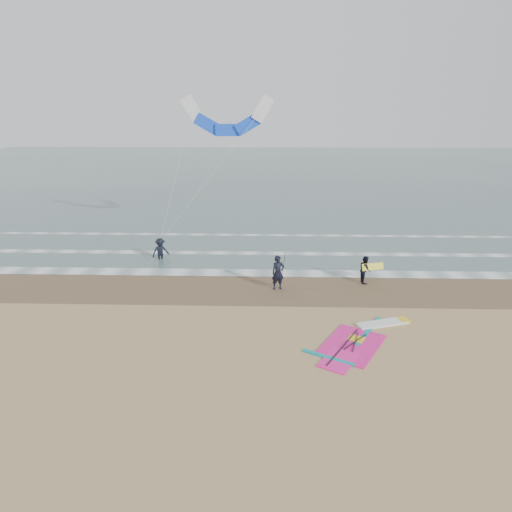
{
  "coord_description": "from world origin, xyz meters",
  "views": [
    {
      "loc": [
        -0.76,
        -17.62,
        9.88
      ],
      "look_at": [
        -1.42,
        5.0,
        2.2
      ],
      "focal_mm": 32.0,
      "sensor_mm": 36.0,
      "label": 1
    }
  ],
  "objects_px": {
    "windsurf_rig": "(361,339)",
    "person_standing": "(278,273)",
    "person_wading": "(160,246)",
    "surf_kite": "(227,120)",
    "person_walking": "(365,269)"
  },
  "relations": [
    {
      "from": "surf_kite",
      "to": "person_wading",
      "type": "bearing_deg",
      "value": -138.14
    },
    {
      "from": "windsurf_rig",
      "to": "person_standing",
      "type": "xyz_separation_m",
      "value": [
        -3.57,
        5.59,
        0.94
      ]
    },
    {
      "from": "windsurf_rig",
      "to": "person_walking",
      "type": "distance_m",
      "value": 6.9
    },
    {
      "from": "windsurf_rig",
      "to": "person_walking",
      "type": "height_order",
      "value": "person_walking"
    },
    {
      "from": "person_standing",
      "to": "person_wading",
      "type": "distance_m",
      "value": 8.99
    },
    {
      "from": "windsurf_rig",
      "to": "person_standing",
      "type": "relative_size",
      "value": 2.72
    },
    {
      "from": "surf_kite",
      "to": "windsurf_rig",
      "type": "bearing_deg",
      "value": -63.77
    },
    {
      "from": "person_standing",
      "to": "person_wading",
      "type": "height_order",
      "value": "person_standing"
    },
    {
      "from": "windsurf_rig",
      "to": "person_wading",
      "type": "relative_size",
      "value": 2.92
    },
    {
      "from": "windsurf_rig",
      "to": "person_walking",
      "type": "bearing_deg",
      "value": 78.07
    },
    {
      "from": "windsurf_rig",
      "to": "surf_kite",
      "type": "bearing_deg",
      "value": 116.23
    },
    {
      "from": "windsurf_rig",
      "to": "surf_kite",
      "type": "xyz_separation_m",
      "value": [
        -6.97,
        14.15,
        8.68
      ]
    },
    {
      "from": "person_walking",
      "to": "person_wading",
      "type": "relative_size",
      "value": 0.88
    },
    {
      "from": "windsurf_rig",
      "to": "person_walking",
      "type": "xyz_separation_m",
      "value": [
        1.42,
        6.71,
        0.76
      ]
    },
    {
      "from": "windsurf_rig",
      "to": "person_standing",
      "type": "bearing_deg",
      "value": 122.6
    }
  ]
}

